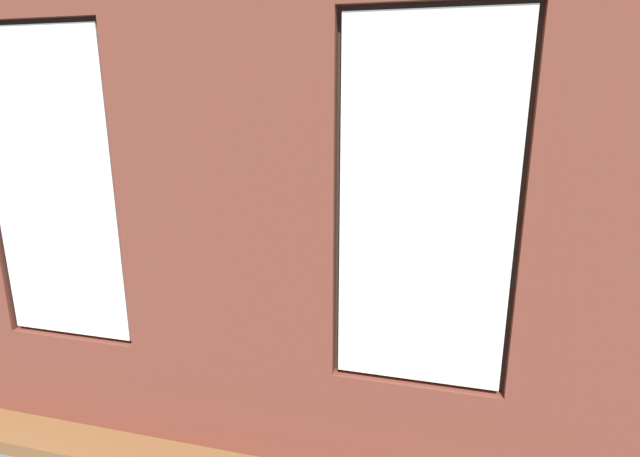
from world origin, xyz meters
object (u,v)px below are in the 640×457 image
tv_flatscreen (108,214)px  potted_plant_by_left_couch (488,255)px  cup_ceramic (324,244)px  couch_by_window (273,353)px  table_plant_small (302,243)px  couch_left (541,305)px  potted_plant_corner_near_left (524,221)px  remote_black (341,253)px  potted_plant_near_tv (90,279)px  coffee_table (335,255)px  candle_jar (335,247)px  remote_silver (366,249)px  potted_plant_mid_room_small (391,252)px  media_console (113,266)px

tv_flatscreen → potted_plant_by_left_couch: 4.52m
cup_ceramic → tv_flatscreen: 2.56m
couch_by_window → cup_ceramic: size_ratio=19.60×
table_plant_small → potted_plant_by_left_couch: bearing=-165.3°
couch_left → potted_plant_corner_near_left: potted_plant_corner_near_left is taller
tv_flatscreen → potted_plant_by_left_couch: (-4.31, -1.25, -0.55)m
table_plant_small → remote_black: (-0.48, 0.00, -0.09)m
potted_plant_near_tv → cup_ceramic: bearing=-133.2°
coffee_table → table_plant_small: table_plant_small is taller
table_plant_small → potted_plant_by_left_couch: (-2.18, -0.57, -0.16)m
candle_jar → potted_plant_near_tv: 2.70m
remote_black → potted_plant_near_tv: (2.07, 1.74, 0.12)m
remote_black → potted_plant_corner_near_left: potted_plant_corner_near_left is taller
remote_black → remote_silver: (-0.26, -0.23, 0.00)m
remote_black → potted_plant_near_tv: potted_plant_near_tv is taller
candle_jar → potted_plant_mid_room_small: size_ratio=0.21×
potted_plant_corner_near_left → potted_plant_near_tv: (4.31, 3.50, 0.02)m
candle_jar → potted_plant_near_tv: size_ratio=0.11×
remote_silver → tv_flatscreen: (2.88, 0.91, 0.48)m
couch_left → potted_plant_by_left_couch: bearing=-160.2°
cup_ceramic → coffee_table: bearing=151.5°
remote_black → remote_silver: bearing=95.4°
couch_left → potted_plant_near_tv: (4.16, 0.98, 0.23)m
couch_by_window → media_console: size_ratio=1.64×
remote_black → tv_flatscreen: size_ratio=0.16×
couch_left → remote_black: couch_left is taller
cup_ceramic → table_plant_small: (0.23, 0.19, 0.05)m
tv_flatscreen → potted_plant_near_tv: size_ratio=1.19×
tv_flatscreen → potted_plant_corner_near_left: 5.45m
potted_plant_mid_room_small → potted_plant_near_tv: 3.53m
coffee_table → media_console: media_console is taller
media_console → potted_plant_near_tv: size_ratio=1.37×
remote_silver → cup_ceramic: bearing=-29.4°
remote_silver → media_console: 3.02m
cup_ceramic → remote_black: bearing=143.3°
remote_silver → media_console: bearing=-15.7°
table_plant_small → potted_plant_by_left_couch: table_plant_small is taller
cup_ceramic → potted_plant_near_tv: size_ratio=0.11×
candle_jar → coffee_table: bearing=180.0°
remote_silver → tv_flatscreen: size_ratio=0.16×
media_console → couch_by_window: bearing=148.8°
coffee_table → remote_black: remote_black is taller
candle_jar → potted_plant_by_left_couch: (-1.79, -0.47, -0.11)m
couch_by_window → potted_plant_corner_near_left: potted_plant_corner_near_left is taller
table_plant_small → remote_black: bearing=180.0°
potted_plant_by_left_couch → tv_flatscreen: bearing=16.2°
coffee_table → potted_plant_by_left_couch: bearing=-165.4°
media_console → tv_flatscreen: bearing=-90.0°
coffee_table → tv_flatscreen: size_ratio=1.23×
coffee_table → remote_black: size_ratio=7.60×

